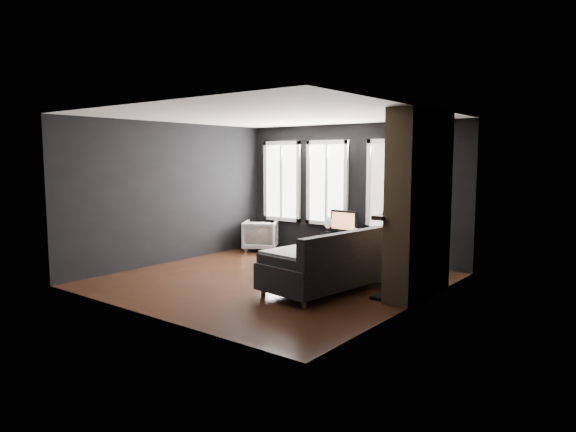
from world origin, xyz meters
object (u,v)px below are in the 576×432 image
Objects in this scene: sofa at (330,259)px; armchair at (260,234)px; mug at (366,235)px; book at (375,232)px; media_console at (352,248)px; mantel_vase at (416,203)px; monitor at (344,221)px.

sofa reaches higher than armchair.
armchair reaches higher than mug.
book is (0.15, 0.07, 0.07)m from mug.
media_console is 2.45m from mantel_vase.
media_console is 0.64m from book.
book is (-0.38, 2.15, 0.13)m from sofa.
monitor is 0.65m from mug.
monitor is at bearing 174.75° from media_console.
sofa is 19.50× the size of mug.
sofa is 2.15m from mug.
mug is (2.52, 0.19, 0.18)m from armchair.
sofa is 9.05× the size of book.
armchair is 1.16× the size of monitor.
book is at bearing 25.67° from mug.
media_console is at bearing 147.25° from mantel_vase.
mug is 0.46× the size of book.
mug is at bearing 153.20° from armchair.
sofa reaches higher than book.
armchair is 2.00m from monitor.
sofa is 2.19m from book.
sofa is at bearing 117.07° from armchair.
book is (2.67, 0.27, 0.25)m from armchair.
monitor reaches higher than media_console.
sofa is 3.09× the size of armchair.
monitor is (-0.22, 0.05, 0.52)m from media_console.
mantel_vase is (0.95, 0.99, 0.84)m from sofa.
mantel_vase is (1.48, -1.09, 0.77)m from mug.
mantel_vase is (1.85, -1.19, 1.07)m from media_console.
mug reaches higher than media_console.
sofa is 3.59× the size of monitor.
media_console is 2.27× the size of monitor.
mantel_vase reaches higher than armchair.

